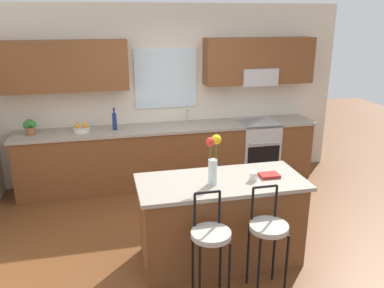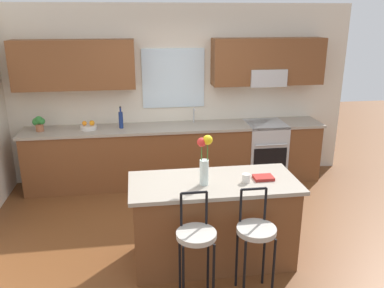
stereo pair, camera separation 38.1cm
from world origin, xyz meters
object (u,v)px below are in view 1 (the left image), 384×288
object	(u,v)px
bar_stool_middle	(268,231)
potted_plant_small	(30,126)
flower_vase	(213,158)
oven_range	(256,149)
mug_ceramic	(253,176)
kitchen_island	(220,220)
bar_stool_near	(211,239)
cookbook	(269,175)
bottle_olive_oil	(115,121)
fruit_bowl_oranges	(82,129)

from	to	relation	value
bar_stool_middle	potted_plant_small	distance (m)	3.69
flower_vase	potted_plant_small	xyz separation A→B (m)	(-2.04, 2.21, -0.15)
oven_range	mug_ceramic	world-z (taller)	mug_ceramic
kitchen_island	potted_plant_small	world-z (taller)	potted_plant_small
bar_stool_near	cookbook	size ratio (longest dim) A/B	5.21
bar_stool_near	bottle_olive_oil	world-z (taller)	bottle_olive_oil
bar_stool_near	bar_stool_middle	size ratio (longest dim) A/B	1.00
oven_range	cookbook	xyz separation A→B (m)	(-0.73, -2.14, 0.48)
bar_stool_middle	bottle_olive_oil	distance (m)	3.05
bar_stool_middle	cookbook	xyz separation A→B (m)	(0.24, 0.58, 0.30)
kitchen_island	cookbook	bearing A→B (deg)	-2.39
kitchen_island	mug_ceramic	distance (m)	0.60
mug_ceramic	fruit_bowl_oranges	size ratio (longest dim) A/B	0.38
kitchen_island	fruit_bowl_oranges	world-z (taller)	fruit_bowl_oranges
oven_range	cookbook	bearing A→B (deg)	-108.94
kitchen_island	bar_stool_near	size ratio (longest dim) A/B	1.66
bar_stool_near	potted_plant_small	size ratio (longest dim) A/B	4.62
kitchen_island	bottle_olive_oil	xyz separation A→B (m)	(-0.98, 2.14, 0.59)
bar_stool_middle	flower_vase	size ratio (longest dim) A/B	2.02
oven_range	bar_stool_near	world-z (taller)	bar_stool_near
oven_range	fruit_bowl_oranges	xyz separation A→B (m)	(-2.71, 0.02, 0.50)
bar_stool_near	bar_stool_middle	xyz separation A→B (m)	(0.55, 0.00, 0.00)
flower_vase	potted_plant_small	distance (m)	3.01
mug_ceramic	cookbook	distance (m)	0.21
bottle_olive_oil	bar_stool_middle	bearing A→B (deg)	-65.42
cookbook	potted_plant_small	xyz separation A→B (m)	(-2.67, 2.17, 0.11)
oven_range	bottle_olive_oil	xyz separation A→B (m)	(-2.23, 0.02, 0.59)
fruit_bowl_oranges	flower_vase	bearing A→B (deg)	-58.71
bar_stool_near	potted_plant_small	distance (m)	3.35
flower_vase	cookbook	bearing A→B (deg)	4.22
kitchen_island	potted_plant_small	size ratio (longest dim) A/B	7.66
cookbook	mug_ceramic	bearing A→B (deg)	-165.02
bar_stool_near	cookbook	distance (m)	1.03
bar_stool_middle	bar_stool_near	bearing A→B (deg)	180.00
bottle_olive_oil	potted_plant_small	distance (m)	1.17
fruit_bowl_oranges	kitchen_island	bearing A→B (deg)	-55.82
mug_ceramic	cookbook	world-z (taller)	mug_ceramic
bar_stool_near	potted_plant_small	bearing A→B (deg)	124.34
kitchen_island	bar_stool_middle	bearing A→B (deg)	-65.40
fruit_bowl_oranges	potted_plant_small	bearing A→B (deg)	179.89
cookbook	bar_stool_near	bearing A→B (deg)	-143.78
cookbook	fruit_bowl_oranges	bearing A→B (deg)	132.32
bar_stool_middle	potted_plant_small	world-z (taller)	potted_plant_small
cookbook	potted_plant_small	size ratio (longest dim) A/B	0.89
bar_stool_near	potted_plant_small	xyz separation A→B (m)	(-1.88, 2.75, 0.41)
kitchen_island	flower_vase	size ratio (longest dim) A/B	3.35
flower_vase	bottle_olive_oil	distance (m)	2.38
flower_vase	bar_stool_middle	bearing A→B (deg)	-54.04
bar_stool_middle	mug_ceramic	size ratio (longest dim) A/B	11.58
oven_range	kitchen_island	distance (m)	2.46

